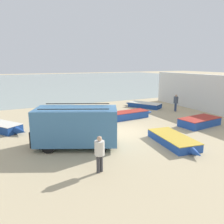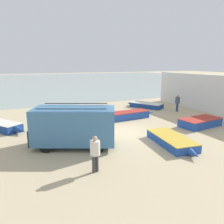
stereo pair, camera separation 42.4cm
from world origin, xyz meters
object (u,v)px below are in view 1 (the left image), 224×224
object	(u,v)px
fishing_rowboat_0	(127,115)
fishing_rowboat_5	(63,112)
fisherman_0	(100,151)
parked_van	(76,126)
fishing_rowboat_4	(174,140)
fishing_rowboat_1	(144,105)
fishing_rowboat_2	(200,121)
fisherman_1	(176,101)

from	to	relation	value
fishing_rowboat_0	fishing_rowboat_5	xyz separation A→B (m)	(-4.85, 3.54, -0.01)
fisherman_0	parked_van	bearing A→B (deg)	-15.48
parked_van	fishing_rowboat_4	xyz separation A→B (m)	(5.48, -2.17, -1.03)
fishing_rowboat_1	fishing_rowboat_2	size ratio (longest dim) A/B	1.02
fishing_rowboat_4	fisherman_0	size ratio (longest dim) A/B	2.57
fishing_rowboat_1	fishing_rowboat_5	bearing A→B (deg)	60.73
fisherman_1	fishing_rowboat_0	bearing A→B (deg)	-157.75
fishing_rowboat_2	fisherman_0	xyz separation A→B (m)	(-10.15, -3.63, 0.71)
fishing_rowboat_2	fisherman_0	world-z (taller)	fisherman_0
fishing_rowboat_1	fishing_rowboat_4	xyz separation A→B (m)	(-4.77, -10.46, -0.01)
fishing_rowboat_4	fishing_rowboat_5	distance (m)	11.20
fishing_rowboat_1	fisherman_0	xyz separation A→B (m)	(-10.19, -11.76, 0.76)
fishing_rowboat_1	fishing_rowboat_2	distance (m)	8.13
fishing_rowboat_0	fishing_rowboat_2	xyz separation A→B (m)	(4.25, -4.44, -0.00)
parked_van	fishing_rowboat_4	world-z (taller)	parked_van
fisherman_0	fisherman_1	distance (m)	14.78
fishing_rowboat_0	parked_van	bearing A→B (deg)	-146.49
fishing_rowboat_0	fishing_rowboat_2	world-z (taller)	fishing_rowboat_0
fishing_rowboat_0	fishing_rowboat_5	world-z (taller)	fishing_rowboat_0
fisherman_0	fisherman_1	world-z (taller)	fisherman_1
fishing_rowboat_5	fisherman_1	xyz separation A→B (m)	(10.94, -2.98, 0.72)
fishing_rowboat_2	fishing_rowboat_4	bearing A→B (deg)	-160.17
fishing_rowboat_0	fishing_rowboat_5	bearing A→B (deg)	139.71
fishing_rowboat_1	fishing_rowboat_4	size ratio (longest dim) A/B	0.95
parked_van	fishing_rowboat_1	distance (m)	13.22
fishing_rowboat_5	fisherman_0	xyz separation A→B (m)	(-1.06, -11.61, 0.71)
fishing_rowboat_1	parked_van	bearing A→B (deg)	98.79
fishing_rowboat_0	fishing_rowboat_1	distance (m)	5.66
parked_van	fishing_rowboat_5	world-z (taller)	parked_van
fishing_rowboat_0	fisherman_1	distance (m)	6.16
parked_van	fisherman_1	bearing A→B (deg)	-132.37
fisherman_1	fishing_rowboat_2	bearing A→B (deg)	-93.35
fishing_rowboat_0	fisherman_0	xyz separation A→B (m)	(-5.91, -8.07, 0.70)
fishing_rowboat_2	fisherman_1	size ratio (longest dim) A/B	2.37
fisherman_0	fishing_rowboat_5	bearing A→B (deg)	-21.64
fishing_rowboat_2	fishing_rowboat_5	world-z (taller)	fishing_rowboat_2
fishing_rowboat_2	fishing_rowboat_1	bearing A→B (deg)	83.25
fishing_rowboat_4	fishing_rowboat_5	world-z (taller)	fishing_rowboat_5
parked_van	fishing_rowboat_4	distance (m)	5.98
fishing_rowboat_4	fisherman_1	world-z (taller)	fisherman_1
fishing_rowboat_1	fisherman_1	xyz separation A→B (m)	(1.81, -3.12, 0.77)
parked_van	fishing_rowboat_5	size ratio (longest dim) A/B	1.29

